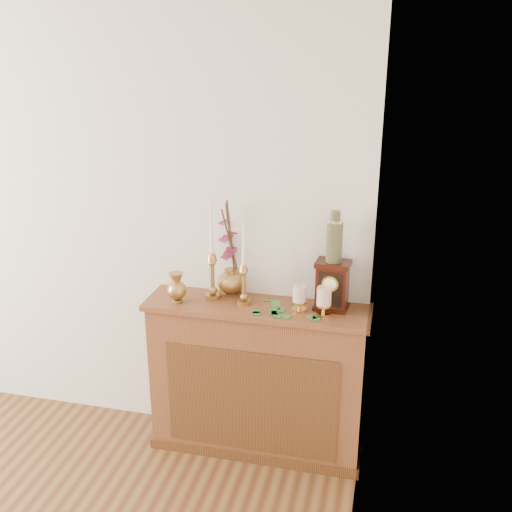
% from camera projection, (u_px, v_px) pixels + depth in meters
% --- Properties ---
extents(console_shelf, '(1.24, 0.34, 0.93)m').
position_uv_depth(console_shelf, '(257.00, 383.00, 3.43)').
color(console_shelf, brown).
rests_on(console_shelf, ground).
extents(candlestick_left, '(0.09, 0.09, 0.54)m').
position_uv_depth(candlestick_left, '(212.00, 268.00, 3.29)').
color(candlestick_left, '#A07E40').
rests_on(candlestick_left, console_shelf).
extents(candlestick_center, '(0.08, 0.08, 0.47)m').
position_uv_depth(candlestick_center, '(244.00, 277.00, 3.23)').
color(candlestick_center, '#A07E40').
rests_on(candlestick_center, console_shelf).
extents(bud_vase, '(0.11, 0.11, 0.17)m').
position_uv_depth(bud_vase, '(177.00, 288.00, 3.27)').
color(bud_vase, '#A07E40').
rests_on(bud_vase, console_shelf).
extents(ginger_jar, '(0.23, 0.25, 0.56)m').
position_uv_depth(ginger_jar, '(230.00, 250.00, 3.36)').
color(ginger_jar, '#A07E40').
rests_on(ginger_jar, console_shelf).
extents(pillar_candle_left, '(0.08, 0.08, 0.15)m').
position_uv_depth(pillar_candle_left, '(299.00, 297.00, 3.17)').
color(pillar_candle_left, gold).
rests_on(pillar_candle_left, console_shelf).
extents(pillar_candle_right, '(0.09, 0.09, 0.17)m').
position_uv_depth(pillar_candle_right, '(324.00, 300.00, 3.12)').
color(pillar_candle_right, gold).
rests_on(pillar_candle_right, console_shelf).
extents(ivy_garland, '(0.41, 0.17, 0.08)m').
position_uv_depth(ivy_garland, '(284.00, 310.00, 3.17)').
color(ivy_garland, '#2B6A28').
rests_on(ivy_garland, console_shelf).
extents(mantel_clock, '(0.19, 0.14, 0.27)m').
position_uv_depth(mantel_clock, '(332.00, 286.00, 3.18)').
color(mantel_clock, '#33100A').
rests_on(mantel_clock, console_shelf).
extents(ceramic_vase, '(0.08, 0.08, 0.27)m').
position_uv_depth(ceramic_vase, '(334.00, 239.00, 3.09)').
color(ceramic_vase, '#183123').
rests_on(ceramic_vase, mantel_clock).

